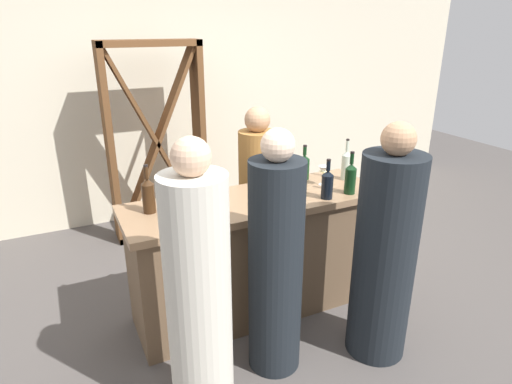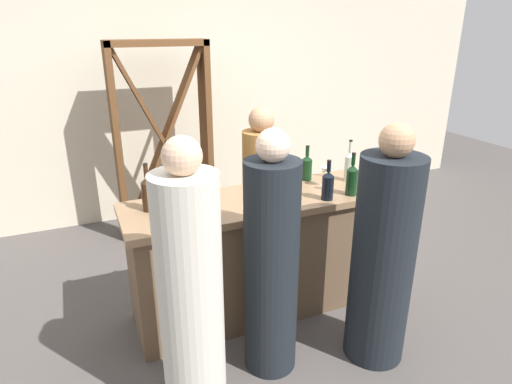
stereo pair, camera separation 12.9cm
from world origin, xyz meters
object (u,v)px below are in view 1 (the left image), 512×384
Objects in this scene: wine_glass_near_left at (270,182)px; wine_bottle_second_right_dark_green at (304,166)px; water_pitcher at (203,206)px; wine_glass_near_center at (324,172)px; wine_bottle_center_near_black at (327,184)px; person_right_guest at (199,300)px; wine_bottle_second_left_dark_green at (189,192)px; person_left_guest at (385,255)px; person_server_behind at (257,193)px; wine_glass_near_right at (189,185)px; person_center_guest at (276,265)px; wine_rack at (157,143)px; wine_bottle_far_right_clear_pale at (346,164)px; wine_bottle_rightmost_dark_green at (350,178)px; wine_bottle_leftmost_amber_brown at (148,195)px.

wine_bottle_second_right_dark_green is at bearing 27.59° from wine_glass_near_left.
wine_glass_near_center is at bearing 12.38° from water_pitcher.
person_right_guest is at bearing -154.66° from wine_bottle_center_near_black.
wine_glass_near_left is at bearing -37.61° from person_right_guest.
wine_bottle_second_left_dark_green is 1.32m from person_left_guest.
person_left_guest is (0.08, -0.55, -0.31)m from wine_bottle_center_near_black.
person_server_behind is at bearing 97.87° from wine_bottle_center_near_black.
wine_glass_near_right is 0.10× the size of person_left_guest.
person_right_guest is at bearing 119.63° from person_center_guest.
wine_rack is 12.96× the size of wine_glass_near_right.
person_left_guest reaches higher than wine_glass_near_center.
wine_glass_near_left is 0.92m from person_left_guest.
wine_rack reaches higher than wine_bottle_second_right_dark_green.
wine_bottle_far_right_clear_pale is at bearing 37.25° from wine_bottle_center_near_black.
wine_bottle_second_right_dark_green is at bearing 22.67° from water_pitcher.
person_center_guest reaches higher than wine_bottle_second_left_dark_green.
wine_bottle_center_near_black is at bearing -30.51° from wine_glass_near_left.
wine_rack is at bearing 85.16° from wine_glass_near_right.
water_pitcher is (-0.57, -0.19, -0.01)m from wine_glass_near_left.
wine_bottle_rightmost_dark_green is (0.14, -0.41, 0.01)m from wine_bottle_second_right_dark_green.
person_server_behind is (-0.25, 0.64, -0.36)m from wine_glass_near_center.
wine_bottle_second_left_dark_green is 0.58m from wine_glass_near_left.
wine_bottle_far_right_clear_pale reaches higher than water_pitcher.
wine_bottle_second_right_dark_green is (0.83, -1.43, 0.05)m from wine_rack.
wine_rack is 9.55× the size of water_pitcher.
wine_glass_near_left is 0.80m from person_server_behind.
wine_glass_near_right is (-0.89, 0.41, -0.00)m from wine_bottle_center_near_black.
person_server_behind is (1.02, 1.42, -0.08)m from person_right_guest.
person_left_guest is at bearing -102.75° from wine_bottle_rightmost_dark_green.
wine_bottle_second_right_dark_green is 0.19m from wine_glass_near_center.
wine_glass_near_left is 0.09× the size of person_right_guest.
person_server_behind is at bearing -9.09° from person_center_guest.
wine_glass_near_left is 0.70m from person_center_guest.
wine_rack reaches higher than wine_glass_near_center.
water_pitcher is 0.13× the size of person_center_guest.
wine_glass_near_left is at bearing -75.95° from wine_rack.
person_left_guest is at bearing -89.48° from wine_bottle_second_right_dark_green.
person_center_guest is (-0.81, -0.38, -0.32)m from wine_bottle_rightmost_dark_green.
person_right_guest is (-0.26, -0.95, -0.28)m from wine_glass_near_right.
wine_bottle_second_left_dark_green is at bearing -179.58° from wine_glass_near_center.
wine_bottle_second_right_dark_green is at bearing -28.32° from person_center_guest.
person_right_guest is at bearing -136.79° from wine_glass_near_left.
wine_bottle_second_right_dark_green is 0.17× the size of person_right_guest.
wine_bottle_leftmost_amber_brown is 0.21× the size of person_left_guest.
person_left_guest is at bearing -37.81° from wine_bottle_second_left_dark_green.
wine_glass_near_right is at bearing -94.84° from wine_rack.
wine_bottle_second_left_dark_green reaches higher than wine_glass_near_right.
wine_rack is 2.25m from person_center_guest.
wine_bottle_second_left_dark_green reaches higher than wine_bottle_second_right_dark_green.
person_server_behind is at bearing 31.82° from wine_glass_near_right.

